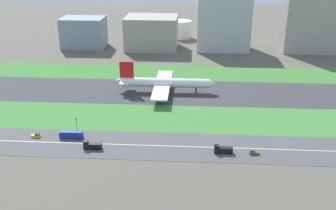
{
  "coord_description": "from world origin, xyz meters",
  "views": [
    {
      "loc": [
        10.48,
        -236.2,
        89.07
      ],
      "look_at": [
        -2.62,
        -36.5,
        6.0
      ],
      "focal_mm": 41.69,
      "sensor_mm": 36.0,
      "label": 1
    }
  ],
  "objects": [
    {
      "name": "ground_plane",
      "position": [
        0.0,
        0.0,
        0.0
      ],
      "size": [
        800.0,
        800.0,
        0.0
      ],
      "primitive_type": "plane",
      "color": "#5B564C"
    },
    {
      "name": "runway",
      "position": [
        0.0,
        0.0,
        0.05
      ],
      "size": [
        280.0,
        46.0,
        0.1
      ],
      "primitive_type": "cube",
      "color": "#38383D",
      "rests_on": "ground_plane"
    },
    {
      "name": "grass_median_north",
      "position": [
        0.0,
        41.0,
        0.05
      ],
      "size": [
        280.0,
        36.0,
        0.1
      ],
      "primitive_type": "cube",
      "color": "#3D7A33",
      "rests_on": "ground_plane"
    },
    {
      "name": "grass_median_south",
      "position": [
        0.0,
        -41.0,
        0.05
      ],
      "size": [
        280.0,
        36.0,
        0.1
      ],
      "primitive_type": "cube",
      "color": "#427F38",
      "rests_on": "ground_plane"
    },
    {
      "name": "highway",
      "position": [
        0.0,
        -73.0,
        0.05
      ],
      "size": [
        280.0,
        28.0,
        0.1
      ],
      "primitive_type": "cube",
      "color": "#4C4C4F",
      "rests_on": "ground_plane"
    },
    {
      "name": "highway_centerline",
      "position": [
        0.0,
        -73.0,
        0.11
      ],
      "size": [
        266.0,
        0.5,
        0.01
      ],
      "primitive_type": "cube",
      "color": "silver",
      "rests_on": "highway"
    },
    {
      "name": "airliner",
      "position": [
        -8.21,
        0.0,
        6.23
      ],
      "size": [
        65.0,
        56.0,
        19.7
      ],
      "color": "white",
      "rests_on": "runway"
    },
    {
      "name": "truck_0",
      "position": [
        -35.48,
        -78.0,
        1.67
      ],
      "size": [
        8.4,
        2.5,
        4.0
      ],
      "rotation": [
        0.0,
        0.0,
        3.14
      ],
      "color": "black",
      "rests_on": "highway"
    },
    {
      "name": "truck_1",
      "position": [
        25.28,
        -78.0,
        1.67
      ],
      "size": [
        8.4,
        2.5,
        4.0
      ],
      "rotation": [
        0.0,
        0.0,
        3.14
      ],
      "color": "black",
      "rests_on": "highway"
    },
    {
      "name": "car_1",
      "position": [
        39.26,
        -78.0,
        0.92
      ],
      "size": [
        4.4,
        1.8,
        2.0
      ],
      "rotation": [
        0.0,
        0.0,
        3.14
      ],
      "color": "brown",
      "rests_on": "highway"
    },
    {
      "name": "car_2",
      "position": [
        -66.23,
        -68.0,
        0.92
      ],
      "size": [
        4.4,
        1.8,
        2.0
      ],
      "color": "yellow",
      "rests_on": "highway"
    },
    {
      "name": "bus_0",
      "position": [
        -48.38,
        -68.0,
        1.82
      ],
      "size": [
        11.6,
        2.5,
        3.5
      ],
      "color": "navy",
      "rests_on": "highway"
    },
    {
      "name": "traffic_light",
      "position": [
        -47.78,
        -60.01,
        4.29
      ],
      "size": [
        0.36,
        0.5,
        7.2
      ],
      "color": "#4C4C51",
      "rests_on": "highway"
    },
    {
      "name": "terminal_building",
      "position": [
        -90.0,
        114.0,
        13.49
      ],
      "size": [
        38.31,
        27.62,
        26.98
      ],
      "primitive_type": "cube",
      "color": "gray",
      "rests_on": "ground_plane"
    },
    {
      "name": "hangar_building",
      "position": [
        -27.34,
        114.0,
        14.4
      ],
      "size": [
        46.38,
        38.1,
        28.79
      ],
      "primitive_type": "cube",
      "color": "#9E998E",
      "rests_on": "ground_plane"
    },
    {
      "name": "office_tower",
      "position": [
        36.87,
        114.0,
        23.06
      ],
      "size": [
        45.95,
        30.94,
        46.12
      ],
      "primitive_type": "cube",
      "color": "#B2B2B7",
      "rests_on": "ground_plane"
    },
    {
      "name": "cargo_warehouse",
      "position": [
        112.39,
        114.0,
        27.39
      ],
      "size": [
        47.29,
        30.32,
        54.79
      ],
      "primitive_type": "cube",
      "color": "#9E998E",
      "rests_on": "ground_plane"
    },
    {
      "name": "fuel_tank_west",
      "position": [
        -2.53,
        159.0,
        8.57
      ],
      "size": [
        21.8,
        21.8,
        17.14
      ],
      "primitive_type": "cylinder",
      "color": "silver",
      "rests_on": "ground_plane"
    },
    {
      "name": "fuel_tank_centre",
      "position": [
        26.49,
        159.0,
        8.15
      ],
      "size": [
        18.96,
        18.96,
        16.3
      ],
      "primitive_type": "cylinder",
      "color": "silver",
      "rests_on": "ground_plane"
    }
  ]
}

